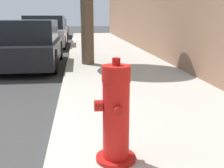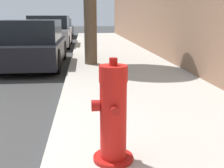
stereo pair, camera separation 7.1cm
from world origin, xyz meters
name	(u,v)px [view 1 (the left image)]	position (x,y,z in m)	size (l,w,h in m)	color
sidewalk_slab	(195,159)	(3.09, 0.00, 0.07)	(2.83, 40.00, 0.13)	#B7B2A8
fire_hydrant	(116,116)	(2.32, -0.04, 0.56)	(0.37, 0.36, 0.93)	#A91511
parked_car_near	(27,45)	(0.59, 5.83, 0.63)	(1.78, 3.88, 1.31)	black
parked_car_mid	(46,32)	(0.54, 11.28, 0.69)	(1.88, 4.23, 1.44)	#B7B7BC
parked_car_far	(54,28)	(0.42, 17.67, 0.62)	(1.81, 4.13, 1.26)	#4C5156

